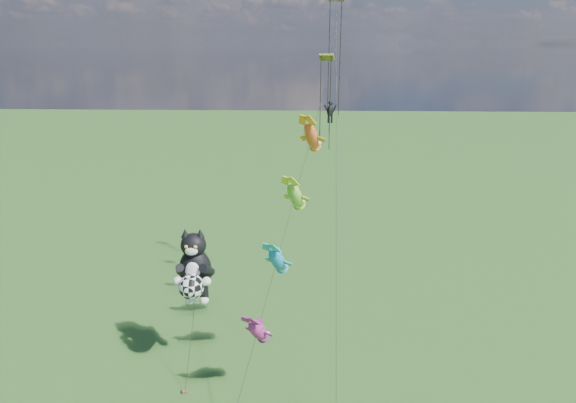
{
  "coord_description": "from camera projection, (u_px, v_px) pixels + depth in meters",
  "views": [
    {
      "loc": [
        13.43,
        -26.09,
        22.87
      ],
      "look_at": [
        12.02,
        9.52,
        11.21
      ],
      "focal_mm": 30.0,
      "sensor_mm": 36.0,
      "label": 1
    }
  ],
  "objects": [
    {
      "name": "parafoil_rig",
      "position": [
        331.0,
        95.0,
        36.8
      ],
      "size": [
        1.98,
        17.56,
        26.59
      ],
      "rotation": [
        0.0,
        0.0,
        0.08
      ],
      "color": "brown",
      "rests_on": "ground"
    },
    {
      "name": "cat_kite_rig",
      "position": [
        194.0,
        269.0,
        33.09
      ],
      "size": [
        2.59,
        4.22,
        11.04
      ],
      "rotation": [
        0.0,
        0.0,
        -0.17
      ],
      "color": "brown",
      "rests_on": "ground"
    },
    {
      "name": "ground",
      "position": [
        104.0,
        401.0,
        32.39
      ],
      "size": [
        300.0,
        300.0,
        0.0
      ],
      "primitive_type": "plane",
      "color": "#154210"
    },
    {
      "name": "fish_windsock_rig",
      "position": [
        286.0,
        227.0,
        32.63
      ],
      "size": [
        6.11,
        14.84,
        19.69
      ],
      "rotation": [
        0.0,
        0.0,
        -0.06
      ],
      "color": "brown",
      "rests_on": "ground"
    }
  ]
}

